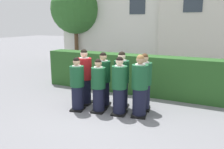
# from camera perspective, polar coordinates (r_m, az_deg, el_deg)

# --- Properties ---
(ground_plane) EXTENTS (60.00, 60.00, 0.00)m
(ground_plane) POSITION_cam_1_polar(r_m,az_deg,el_deg) (6.74, -1.03, -9.21)
(ground_plane) COLOR slate
(student_front_row_0) EXTENTS (0.44, 0.53, 1.54)m
(student_front_row_0) POSITION_cam_1_polar(r_m,az_deg,el_deg) (6.80, -8.40, -2.63)
(student_front_row_0) COLOR black
(student_front_row_0) RESTS_ON ground
(student_front_row_1) EXTENTS (0.40, 0.47, 1.52)m
(student_front_row_1) POSITION_cam_1_polar(r_m,az_deg,el_deg) (6.61, -3.29, -3.05)
(student_front_row_1) COLOR black
(student_front_row_1) RESTS_ON ground
(student_front_row_2) EXTENTS (0.42, 0.53, 1.61)m
(student_front_row_2) POSITION_cam_1_polar(r_m,az_deg,el_deg) (6.42, 1.80, -3.11)
(student_front_row_2) COLOR black
(student_front_row_2) RESTS_ON ground
(student_front_row_3) EXTENTS (0.48, 0.55, 1.68)m
(student_front_row_3) POSITION_cam_1_polar(r_m,az_deg,el_deg) (6.32, 6.70, -3.12)
(student_front_row_3) COLOR black
(student_front_row_3) RESTS_ON ground
(student_in_red_blazer) EXTENTS (0.47, 0.54, 1.71)m
(student_in_red_blazer) POSITION_cam_1_polar(r_m,az_deg,el_deg) (7.28, -6.63, -0.89)
(student_in_red_blazer) COLOR black
(student_in_red_blazer) RESTS_ON ground
(student_rear_row_1) EXTENTS (0.47, 0.54, 1.64)m
(student_rear_row_1) POSITION_cam_1_polar(r_m,az_deg,el_deg) (7.08, -2.10, -1.49)
(student_rear_row_1) COLOR black
(student_rear_row_1) RESTS_ON ground
(student_rear_row_2) EXTENTS (0.46, 0.54, 1.68)m
(student_rear_row_2) POSITION_cam_1_polar(r_m,az_deg,el_deg) (6.91, 2.32, -1.66)
(student_rear_row_2) COLOR black
(student_rear_row_2) RESTS_ON ground
(student_rear_row_3) EXTENTS (0.47, 0.54, 1.65)m
(student_rear_row_3) POSITION_cam_1_polar(r_m,az_deg,el_deg) (6.81, 7.72, -2.12)
(student_rear_row_3) COLOR black
(student_rear_row_3) RESTS_ON ground
(hedge) EXTENTS (7.00, 0.70, 1.37)m
(hedge) POSITION_cam_1_polar(r_m,az_deg,el_deg) (8.45, 5.57, 0.11)
(hedge) COLOR #285623
(hedge) RESTS_ON ground
(oak_tree_left) EXTENTS (2.99, 2.99, 4.76)m
(oak_tree_left) POSITION_cam_1_polar(r_m,az_deg,el_deg) (15.14, -8.86, 15.29)
(oak_tree_left) COLOR brown
(oak_tree_left) RESTS_ON ground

